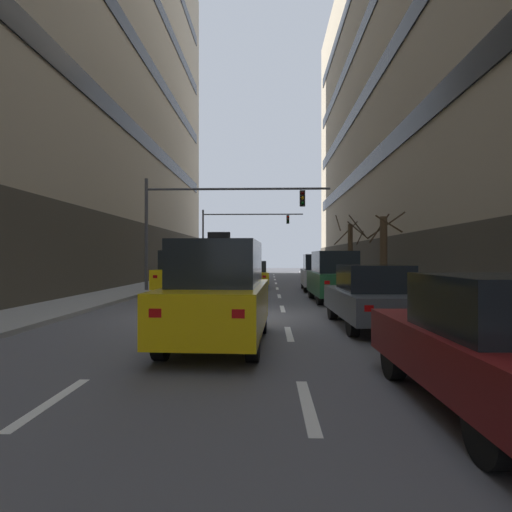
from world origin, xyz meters
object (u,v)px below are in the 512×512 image
car_driving_0 (225,265)px  taxi_driving_3 (181,272)px  taxi_driving_1 (205,273)px  car_driving_5 (219,270)px  car_parked_0 (498,345)px  street_tree_1 (350,252)px  street_tree_0 (384,255)px  taxi_driving_4 (253,274)px  car_parked_2 (334,276)px  car_parked_3 (318,272)px  traffic_signal_0 (205,212)px  taxi_driving_2 (219,293)px  car_parked_1 (372,297)px  traffic_signal_1 (234,229)px

car_driving_0 → taxi_driving_3: taxi_driving_3 is taller
taxi_driving_1 → taxi_driving_3: size_ratio=0.95×
taxi_driving_3 → car_driving_5: bearing=89.4°
taxi_driving_1 → car_parked_0: size_ratio=0.99×
car_driving_5 → street_tree_1: bearing=-49.5°
taxi_driving_1 → street_tree_0: (9.39, -10.81, 1.18)m
taxi_driving_4 → street_tree_1: (5.98, -0.69, 1.38)m
taxi_driving_4 → car_parked_2: bearing=-65.6°
taxi_driving_3 → car_parked_0: (7.34, -16.54, -0.28)m
car_parked_3 → traffic_signal_0: traffic_signal_0 is taller
taxi_driving_2 → car_parked_1: (3.86, 2.37, -0.29)m
taxi_driving_1 → taxi_driving_4: bearing=-38.5°
car_parked_2 → car_parked_0: bearing=-90.0°
taxi_driving_2 → car_driving_5: size_ratio=1.08×
taxi_driving_3 → car_driving_5: size_ratio=1.07×
taxi_driving_3 → car_driving_5: taxi_driving_3 is taller
car_driving_5 → car_parked_1: 26.25m
taxi_driving_1 → car_parked_3: (7.22, -5.14, 0.21)m
traffic_signal_0 → taxi_driving_3: bearing=-151.7°
taxi_driving_1 → traffic_signal_0: traffic_signal_0 is taller
street_tree_1 → car_driving_5: bearing=130.5°
traffic_signal_0 → street_tree_1: 9.25m
car_driving_5 → taxi_driving_1: bearing=-90.3°
taxi_driving_3 → car_parked_3: size_ratio=1.09×
taxi_driving_3 → street_tree_1: bearing=22.9°
car_parked_2 → street_tree_1: 8.08m
traffic_signal_0 → street_tree_0: size_ratio=2.63×
car_driving_0 → traffic_signal_0: (1.13, -21.05, 3.22)m
car_parked_2 → car_parked_3: (-0.00, 5.97, -0.05)m
car_driving_0 → taxi_driving_1: 14.26m
taxi_driving_4 → street_tree_0: bearing=-53.5°
car_parked_0 → car_parked_1: bearing=90.0°
car_parked_1 → traffic_signal_0: 13.03m
taxi_driving_2 → car_driving_5: (-3.32, 27.62, -0.32)m
traffic_signal_0 → taxi_driving_2: bearing=-80.1°
car_driving_0 → taxi_driving_2: size_ratio=0.96×
taxi_driving_1 → car_parked_1: size_ratio=0.98×
car_driving_0 → traffic_signal_1: traffic_signal_1 is taller
car_driving_0 → car_parked_2: (7.32, -25.36, -0.01)m
car_parked_2 → taxi_driving_4: bearing=114.4°
taxi_driving_2 → street_tree_0: bearing=57.0°
car_parked_1 → traffic_signal_0: traffic_signal_0 is taller
car_driving_0 → street_tree_1: 20.08m
taxi_driving_1 → taxi_driving_3: 7.42m
car_parked_2 → car_parked_3: size_ratio=1.04×
taxi_driving_3 → traffic_signal_1: bearing=86.9°
taxi_driving_4 → car_driving_5: bearing=108.2°
car_parked_0 → car_parked_1: size_ratio=1.00×
car_driving_5 → street_tree_1: street_tree_1 is taller
car_driving_0 → car_parked_0: size_ratio=1.00×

